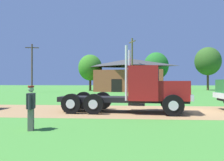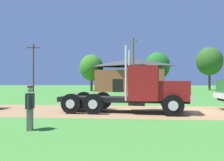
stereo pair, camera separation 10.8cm
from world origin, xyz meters
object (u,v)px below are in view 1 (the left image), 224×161
(visitor_walking_mid, at_px, (31,106))
(utility_pole_near, at_px, (32,67))
(truck_foreground_white, at_px, (142,91))
(shed_building, at_px, (130,76))
(utility_pole_far, at_px, (132,64))

(visitor_walking_mid, xyz_separation_m, utility_pole_near, (-12.74, 29.10, 3.39))
(truck_foreground_white, bearing_deg, visitor_walking_mid, -129.31)
(shed_building, xyz_separation_m, utility_pole_near, (-16.22, -4.70, 1.39))
(truck_foreground_white, bearing_deg, utility_pole_near, 125.26)
(truck_foreground_white, height_order, shed_building, shed_building)
(utility_pole_far, bearing_deg, shed_building, 95.40)
(truck_foreground_white, relative_size, visitor_walking_mid, 4.70)
(truck_foreground_white, bearing_deg, shed_building, 91.44)
(visitor_walking_mid, distance_m, utility_pole_near, 31.94)
(visitor_walking_mid, height_order, shed_building, shed_building)
(visitor_walking_mid, distance_m, utility_pole_far, 30.07)
(utility_pole_near, distance_m, utility_pole_far, 16.63)
(shed_building, distance_m, utility_pole_near, 16.94)
(shed_building, bearing_deg, visitor_walking_mid, -95.87)
(visitor_walking_mid, bearing_deg, shed_building, 84.13)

